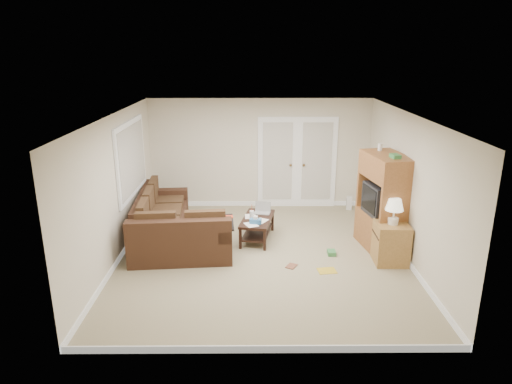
{
  "coord_description": "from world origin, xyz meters",
  "views": [
    {
      "loc": [
        -0.16,
        -7.44,
        3.52
      ],
      "look_at": [
        -0.11,
        0.29,
        1.1
      ],
      "focal_mm": 32.0,
      "sensor_mm": 36.0,
      "label": 1
    }
  ],
  "objects_px": {
    "coffee_table": "(258,227)",
    "tv_armoire": "(384,202)",
    "side_cabinet": "(391,240)",
    "sectional_sofa": "(170,228)"
  },
  "relations": [
    {
      "from": "coffee_table",
      "to": "side_cabinet",
      "type": "distance_m",
      "value": 2.51
    },
    {
      "from": "coffee_table",
      "to": "tv_armoire",
      "type": "height_order",
      "value": "tv_armoire"
    },
    {
      "from": "sectional_sofa",
      "to": "tv_armoire",
      "type": "bearing_deg",
      "value": -7.51
    },
    {
      "from": "coffee_table",
      "to": "side_cabinet",
      "type": "height_order",
      "value": "side_cabinet"
    },
    {
      "from": "side_cabinet",
      "to": "sectional_sofa",
      "type": "bearing_deg",
      "value": 170.15
    },
    {
      "from": "tv_armoire",
      "to": "side_cabinet",
      "type": "relative_size",
      "value": 1.65
    },
    {
      "from": "tv_armoire",
      "to": "side_cabinet",
      "type": "bearing_deg",
      "value": -99.15
    },
    {
      "from": "sectional_sofa",
      "to": "side_cabinet",
      "type": "distance_m",
      "value": 4.01
    },
    {
      "from": "coffee_table",
      "to": "tv_armoire",
      "type": "xyz_separation_m",
      "value": [
        2.27,
        -0.43,
        0.66
      ]
    },
    {
      "from": "tv_armoire",
      "to": "side_cabinet",
      "type": "distance_m",
      "value": 0.78
    }
  ]
}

